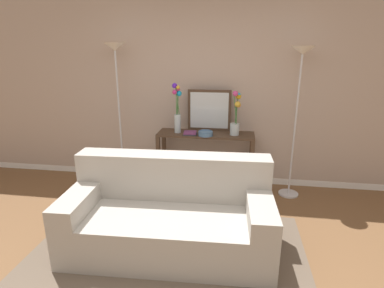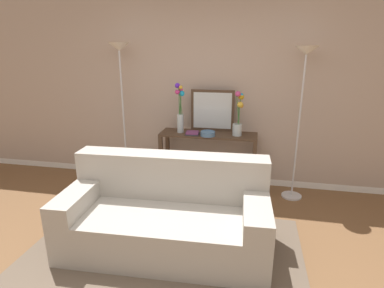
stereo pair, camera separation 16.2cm
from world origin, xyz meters
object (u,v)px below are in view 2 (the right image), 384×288
object	(u,v)px
couch	(167,217)
floor_lamp_left	(121,76)
vase_short_flowers	(238,117)
book_stack	(193,133)
wall_mirror	(212,111)
book_row_under_console	(179,182)
vase_tall_flowers	(180,110)
fruit_bowl	(208,133)
console_table	(208,151)
floor_lamp_right	(303,82)

from	to	relation	value
couch	floor_lamp_left	world-z (taller)	floor_lamp_left
vase_short_flowers	book_stack	world-z (taller)	vase_short_flowers
wall_mirror	book_row_under_console	distance (m)	1.13
couch	vase_tall_flowers	xyz separation A→B (m)	(-0.19, 1.37, 0.79)
vase_short_flowers	fruit_bowl	xyz separation A→B (m)	(-0.38, -0.09, -0.21)
book_row_under_console	console_table	bearing A→B (deg)	0.00
couch	console_table	distance (m)	1.42
wall_mirror	vase_tall_flowers	bearing A→B (deg)	-156.36
floor_lamp_left	vase_short_flowers	world-z (taller)	floor_lamp_left
floor_lamp_left	wall_mirror	xyz separation A→B (m)	(1.21, 0.20, -0.46)
couch	book_stack	distance (m)	1.38
console_table	fruit_bowl	distance (m)	0.30
couch	fruit_bowl	world-z (taller)	couch
floor_lamp_left	fruit_bowl	xyz separation A→B (m)	(1.19, -0.09, -0.71)
vase_short_flowers	floor_lamp_left	bearing A→B (deg)	-179.72
console_table	wall_mirror	world-z (taller)	wall_mirror
floor_lamp_left	fruit_bowl	distance (m)	1.39
wall_mirror	fruit_bowl	distance (m)	0.38
floor_lamp_left	vase_tall_flowers	bearing A→B (deg)	1.21
wall_mirror	book_row_under_console	bearing A→B (deg)	-159.84
console_table	book_stack	distance (m)	0.34
book_stack	vase_short_flowers	bearing A→B (deg)	7.09
couch	vase_tall_flowers	world-z (taller)	vase_tall_flowers
vase_short_flowers	couch	bearing A→B (deg)	-113.29
couch	floor_lamp_left	distance (m)	2.07
wall_mirror	vase_short_flowers	xyz separation A→B (m)	(0.36, -0.19, -0.04)
wall_mirror	vase_short_flowers	size ratio (longest dim) A/B	1.01
floor_lamp_right	vase_tall_flowers	distance (m)	1.57
wall_mirror	fruit_bowl	size ratio (longest dim) A/B	3.09
couch	fruit_bowl	distance (m)	1.38
wall_mirror	book_stack	world-z (taller)	wall_mirror
console_table	floor_lamp_right	world-z (taller)	floor_lamp_right
vase_short_flowers	book_row_under_console	bearing A→B (deg)	178.03
console_table	vase_tall_flowers	size ratio (longest dim) A/B	1.95
wall_mirror	book_stack	bearing A→B (deg)	-130.55
wall_mirror	book_stack	xyz separation A→B (m)	(-0.22, -0.26, -0.26)
floor_lamp_right	vase_short_flowers	world-z (taller)	floor_lamp_right
couch	book_stack	xyz separation A→B (m)	(-0.00, 1.29, 0.51)
floor_lamp_right	wall_mirror	xyz separation A→B (m)	(-1.11, 0.20, -0.43)
console_table	wall_mirror	distance (m)	0.55
vase_short_flowers	floor_lamp_right	bearing A→B (deg)	-0.60
couch	vase_short_flowers	distance (m)	1.65
couch	floor_lamp_right	xyz separation A→B (m)	(1.33, 1.35, 1.19)
floor_lamp_right	vase_short_flowers	xyz separation A→B (m)	(-0.75, 0.01, -0.46)
console_table	book_stack	xyz separation A→B (m)	(-0.20, -0.10, 0.26)
vase_short_flowers	book_row_under_console	size ratio (longest dim) A/B	2.42
floor_lamp_left	book_stack	distance (m)	1.22
wall_mirror	fruit_bowl	bearing A→B (deg)	-93.32
floor_lamp_right	book_stack	world-z (taller)	floor_lamp_right
vase_short_flowers	vase_tall_flowers	bearing A→B (deg)	179.32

